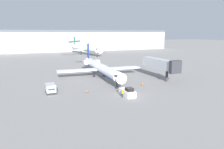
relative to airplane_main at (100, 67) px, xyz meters
name	(u,v)px	position (x,y,z in m)	size (l,w,h in m)	color
ground_plane	(130,96)	(-1.04, -21.51, -2.99)	(600.00, 600.00, 0.00)	gray
terminal_building	(51,41)	(-1.04, 98.49, 4.45)	(180.00, 16.80, 14.82)	#B2B2B7
airplane_main	(100,67)	(0.00, 0.00, 0.00)	(25.53, 33.75, 9.59)	white
pushback_tug	(127,92)	(-1.38, -21.05, -2.23)	(1.95, 4.63, 1.99)	silver
luggage_cart	(50,89)	(-16.17, -12.52, -1.97)	(2.01, 3.64, 2.03)	#232326
worker_near_tug	(123,93)	(-2.85, -21.81, -2.07)	(0.40, 0.24, 1.75)	#232838
traffic_cone_left	(87,91)	(-8.57, -15.24, -2.70)	(0.53, 0.53, 0.61)	black
traffic_cone_right	(142,84)	(6.48, -13.96, -2.65)	(0.53, 0.53, 0.71)	black
airplane_parked_far_left	(85,48)	(14.57, 66.93, 0.86)	(29.94, 35.22, 10.68)	white
jet_bridge	(160,64)	(14.86, -9.70, 1.47)	(3.20, 14.97, 6.19)	#2D2D33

